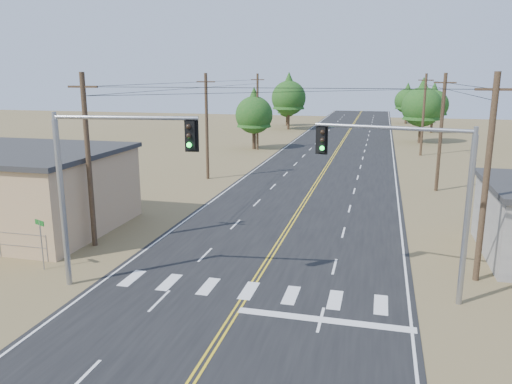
% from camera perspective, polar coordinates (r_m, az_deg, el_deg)
% --- Properties ---
extents(road, '(15.00, 200.00, 0.02)m').
position_cam_1_polar(road, '(44.32, 6.51, 0.36)').
color(road, black).
rests_on(road, ground).
extents(utility_pole_left_near, '(1.80, 0.30, 10.00)m').
position_cam_1_polar(utility_pole_left_near, '(29.98, -18.60, 3.49)').
color(utility_pole_left_near, '#4C3826').
rests_on(utility_pole_left_near, ground).
extents(utility_pole_left_mid, '(1.80, 0.30, 10.00)m').
position_cam_1_polar(utility_pole_left_mid, '(47.88, -5.65, 7.54)').
color(utility_pole_left_mid, '#4C3826').
rests_on(utility_pole_left_mid, ground).
extents(utility_pole_left_far, '(1.80, 0.30, 10.00)m').
position_cam_1_polar(utility_pole_left_far, '(66.99, 0.17, 9.22)').
color(utility_pole_left_far, '#4C3826').
rests_on(utility_pole_left_far, ground).
extents(utility_pole_right_near, '(1.80, 0.30, 10.00)m').
position_cam_1_polar(utility_pole_right_near, '(25.77, 24.84, 1.45)').
color(utility_pole_right_near, '#4C3826').
rests_on(utility_pole_right_near, ground).
extents(utility_pole_right_mid, '(1.80, 0.30, 10.00)m').
position_cam_1_polar(utility_pole_right_mid, '(45.37, 20.37, 6.46)').
color(utility_pole_right_mid, '#4C3826').
rests_on(utility_pole_right_mid, ground).
extents(utility_pole_right_far, '(1.80, 0.30, 10.00)m').
position_cam_1_polar(utility_pole_right_far, '(65.21, 18.59, 8.43)').
color(utility_pole_right_far, '#4C3826').
rests_on(utility_pole_right_far, ground).
extents(signal_mast_left, '(6.65, 1.13, 8.24)m').
position_cam_1_polar(signal_mast_left, '(23.66, -17.50, 2.21)').
color(signal_mast_left, gray).
rests_on(signal_mast_left, ground).
extents(signal_mast_right, '(6.87, 1.73, 7.80)m').
position_cam_1_polar(signal_mast_right, '(22.81, 18.21, 1.13)').
color(signal_mast_right, gray).
rests_on(signal_mast_right, ground).
extents(street_sign, '(0.74, 0.34, 2.66)m').
position_cam_1_polar(street_sign, '(27.84, -23.37, -4.71)').
color(street_sign, gray).
rests_on(street_sign, ground).
extents(tree_left_near, '(4.99, 4.99, 8.32)m').
position_cam_1_polar(tree_left_near, '(67.54, -0.23, 9.23)').
color(tree_left_near, '#3F2D1E').
rests_on(tree_left_near, ground).
extents(tree_left_mid, '(6.23, 6.23, 10.38)m').
position_cam_1_polar(tree_left_mid, '(92.33, 3.77, 11.07)').
color(tree_left_mid, '#3F2D1E').
rests_on(tree_left_mid, ground).
extents(tree_left_far, '(4.09, 4.09, 6.81)m').
position_cam_1_polar(tree_left_far, '(99.35, 3.59, 9.96)').
color(tree_left_far, '#3F2D1E').
rests_on(tree_left_far, ground).
extents(tree_right_near, '(5.75, 5.75, 9.58)m').
position_cam_1_polar(tree_right_near, '(77.34, 18.46, 9.65)').
color(tree_right_near, '#3F2D1E').
rests_on(tree_right_near, ground).
extents(tree_right_mid, '(5.19, 5.19, 8.65)m').
position_cam_1_polar(tree_right_mid, '(92.10, 19.62, 9.68)').
color(tree_right_mid, '#3F2D1E').
rests_on(tree_right_mid, ground).
extents(tree_right_far, '(5.01, 5.01, 8.35)m').
position_cam_1_polar(tree_right_far, '(107.90, 16.90, 10.19)').
color(tree_right_far, '#3F2D1E').
rests_on(tree_right_far, ground).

